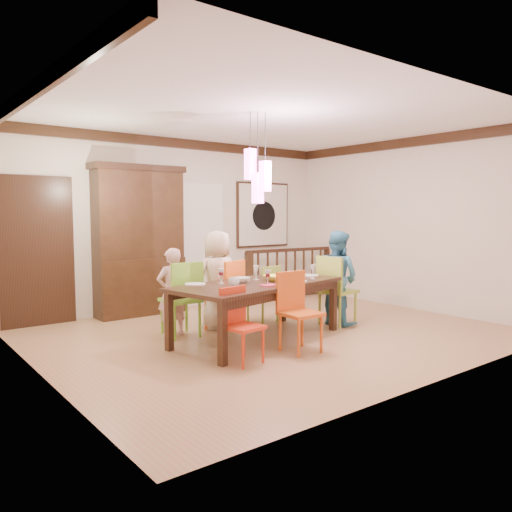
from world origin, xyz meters
TOP-DOWN VIEW (x-y plane):
  - floor at (0.00, 0.00)m, footprint 6.00×6.00m
  - ceiling at (0.00, 0.00)m, footprint 6.00×6.00m
  - wall_back at (0.00, 2.50)m, footprint 6.00×0.00m
  - wall_left at (-3.00, 0.00)m, footprint 0.00×5.00m
  - wall_right at (3.00, 0.00)m, footprint 0.00×5.00m
  - crown_molding at (0.00, 0.00)m, footprint 6.00×5.00m
  - panel_door at (-2.40, 2.45)m, footprint 1.04×0.07m
  - white_doorway at (0.35, 2.46)m, footprint 0.97×0.05m
  - painting at (1.80, 2.46)m, footprint 1.25×0.06m
  - pendant_cluster at (-0.39, -0.16)m, footprint 0.27×0.21m
  - dining_table at (-0.39, -0.16)m, footprint 2.49×1.48m
  - chair_far_left at (-1.08, 0.62)m, footprint 0.47×0.47m
  - chair_far_mid at (-0.39, 0.62)m, footprint 0.56×0.56m
  - chair_far_right at (0.31, 0.61)m, footprint 0.43×0.43m
  - chair_near_left at (-1.14, -0.86)m, footprint 0.42×0.42m
  - chair_near_mid at (-0.33, -0.91)m, footprint 0.45×0.45m
  - chair_end_right at (1.10, -0.17)m, footprint 0.50×0.50m
  - china_hutch at (-0.88, 2.30)m, footprint 1.52×0.46m
  - balustrade at (2.07, 1.95)m, footprint 2.03×0.24m
  - person_far_left at (-1.16, 0.71)m, footprint 0.44×0.29m
  - person_far_mid at (-0.43, 0.71)m, footprint 0.70×0.48m
  - person_end_right at (1.10, -0.15)m, footprint 0.61×0.74m
  - serving_bowl at (-0.11, -0.18)m, footprint 0.31×0.31m
  - small_bowl at (-0.56, -0.05)m, footprint 0.28×0.28m
  - cup_left at (-0.84, -0.27)m, footprint 0.16×0.16m
  - cup_right at (0.26, -0.08)m, footprint 0.12×0.12m
  - plate_far_left at (-1.13, 0.15)m, footprint 0.26×0.26m
  - plate_far_mid at (-0.45, 0.14)m, footprint 0.26×0.26m
  - plate_far_right at (0.34, 0.15)m, footprint 0.26×0.26m
  - plate_near_left at (-1.01, -0.49)m, footprint 0.26×0.26m
  - plate_near_mid at (0.04, -0.43)m, footprint 0.26×0.26m
  - plate_end_right at (0.58, -0.10)m, footprint 0.26×0.26m
  - wine_glass_a at (-0.81, 0.05)m, footprint 0.08×0.08m
  - wine_glass_b at (-0.25, 0.05)m, footprint 0.08×0.08m
  - wine_glass_c at (-0.45, -0.44)m, footprint 0.08×0.08m
  - wine_glass_d at (0.41, -0.35)m, footprint 0.08×0.08m
  - napkin at (-0.48, -0.49)m, footprint 0.18×0.14m

SIDE VIEW (x-z plane):
  - floor at x=0.00m, z-range 0.00..0.00m
  - chair_near_left at x=-1.14m, z-range 0.06..0.89m
  - chair_far_right at x=0.31m, z-range 0.06..0.92m
  - balustrade at x=2.07m, z-range 0.02..0.98m
  - chair_near_mid at x=-0.33m, z-range 0.07..1.01m
  - chair_far_mid at x=-0.39m, z-range 0.07..1.05m
  - chair_far_left at x=-1.08m, z-range 0.07..1.08m
  - chair_end_right at x=1.10m, z-range 0.07..1.09m
  - person_far_left at x=-1.16m, z-range 0.00..1.18m
  - dining_table at x=-0.39m, z-range 0.30..1.05m
  - person_end_right at x=1.10m, z-range 0.00..1.38m
  - person_far_mid at x=-0.43m, z-range 0.00..1.39m
  - plate_far_left at x=-1.13m, z-range 0.75..0.76m
  - plate_far_mid at x=-0.45m, z-range 0.75..0.76m
  - plate_far_right at x=0.34m, z-range 0.75..0.76m
  - plate_near_left at x=-1.01m, z-range 0.75..0.76m
  - plate_near_mid at x=0.04m, z-range 0.75..0.76m
  - plate_end_right at x=0.58m, z-range 0.75..0.76m
  - napkin at x=-0.48m, z-range 0.75..0.76m
  - small_bowl at x=-0.56m, z-range 0.75..0.82m
  - serving_bowl at x=-0.11m, z-range 0.75..0.82m
  - cup_right at x=0.26m, z-range 0.75..0.84m
  - cup_left at x=-0.84m, z-range 0.75..0.86m
  - wine_glass_a at x=-0.81m, z-range 0.75..0.94m
  - wine_glass_b at x=-0.25m, z-range 0.75..0.94m
  - wine_glass_c at x=-0.45m, z-range 0.75..0.94m
  - wine_glass_d at x=0.41m, z-range 0.75..0.94m
  - panel_door at x=-2.40m, z-range -0.07..2.17m
  - white_doorway at x=0.35m, z-range -0.06..2.16m
  - china_hutch at x=-0.88m, z-range 0.00..2.40m
  - wall_back at x=0.00m, z-range -1.55..4.45m
  - wall_left at x=-3.00m, z-range -1.05..3.95m
  - wall_right at x=3.00m, z-range -1.05..3.95m
  - painting at x=1.80m, z-range 0.97..2.22m
  - pendant_cluster at x=-0.39m, z-range 1.54..2.68m
  - crown_molding at x=0.00m, z-range 2.74..2.90m
  - ceiling at x=0.00m, z-range 2.90..2.90m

